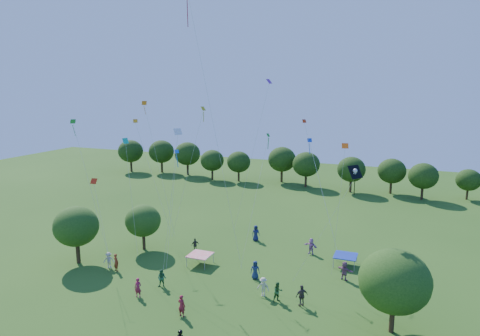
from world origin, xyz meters
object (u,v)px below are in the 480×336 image
near_tree_north (143,221)px  red_high_kite (196,38)px  pirate_kite (354,174)px  tent_red_stripe (200,255)px  tent_blue (346,256)px  near_tree_east (395,281)px  near_tree_west (76,226)px

near_tree_north → red_high_kite: 20.82m
near_tree_north → pirate_kite: bearing=-9.9°
tent_red_stripe → pirate_kite: pirate_kite is taller
tent_blue → near_tree_north: bearing=-170.1°
tent_red_stripe → tent_blue: same height
near_tree_east → tent_blue: near_tree_east is taller
near_tree_west → near_tree_east: bearing=-2.7°
near_tree_north → tent_blue: (21.28, 3.73, -2.24)m
near_tree_east → pirate_kite: (-3.57, 3.07, 6.99)m
near_tree_north → tent_red_stripe: near_tree_north is taller
tent_blue → pirate_kite: pirate_kite is taller
near_tree_north → tent_red_stripe: (7.65, -1.44, -2.24)m
near_tree_north → near_tree_east: bearing=-15.0°
pirate_kite → tent_red_stripe: bearing=170.5°
near_tree_north → tent_blue: near_tree_north is taller
near_tree_west → near_tree_east: size_ratio=0.94×
near_tree_north → near_tree_west: bearing=-126.3°
near_tree_north → red_high_kite: (8.88, -3.76, 18.45)m
near_tree_west → tent_blue: size_ratio=2.68×
near_tree_west → tent_red_stripe: bearing=19.4°
near_tree_west → near_tree_east: 30.25m
red_high_kite → tent_red_stripe: bearing=118.1°
tent_red_stripe → tent_blue: 14.58m
near_tree_north → tent_blue: 21.72m
near_tree_west → tent_blue: (25.38, 9.32, -2.83)m
near_tree_east → tent_red_stripe: near_tree_east is taller
tent_red_stripe → pirate_kite: bearing=-9.5°
near_tree_west → red_high_kite: red_high_kite is taller
near_tree_north → pirate_kite: pirate_kite is taller
tent_red_stripe → red_high_kite: size_ratio=0.09×
near_tree_east → red_high_kite: 24.96m
near_tree_west → tent_red_stripe: 12.78m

